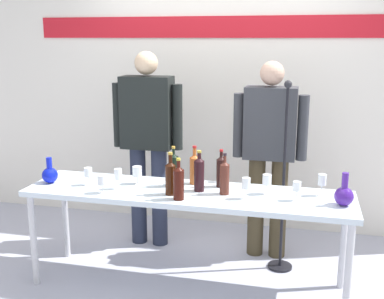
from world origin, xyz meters
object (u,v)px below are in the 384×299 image
at_px(presenter_right, 269,148).
at_px(wine_bottle_6, 194,168).
at_px(wine_bottle_1, 199,173).
at_px(microphone_stand, 282,208).
at_px(presenter_left, 148,136).
at_px(wine_glass_left_0, 137,172).
at_px(wine_bottle_4, 171,177).
at_px(wine_glass_right_2, 246,184).
at_px(wine_bottle_5, 224,177).
at_px(wine_glass_right_0, 322,180).
at_px(wine_glass_right_3, 297,187).
at_px(wine_bottle_2, 221,171).
at_px(decanter_blue_right, 344,195).
at_px(wine_bottle_0, 179,182).
at_px(decanter_blue_left, 50,174).
at_px(display_table, 187,199).
at_px(wine_bottle_3, 174,169).
at_px(wine_glass_left_2, 88,173).
at_px(wine_glass_left_1, 102,180).
at_px(wine_glass_right_1, 267,180).

bearing_deg(presenter_right, wine_bottle_6, -136.81).
height_order(wine_bottle_1, microphone_stand, microphone_stand).
bearing_deg(presenter_left, wine_glass_left_0, -79.05).
xyz_separation_m(wine_bottle_4, wine_glass_right_2, (0.54, 0.03, -0.02)).
relative_size(wine_bottle_6, microphone_stand, 0.19).
xyz_separation_m(presenter_left, wine_bottle_4, (0.44, -0.79, -0.12)).
distance_m(wine_bottle_5, wine_glass_right_2, 0.18).
xyz_separation_m(wine_glass_right_0, wine_glass_right_3, (-0.17, -0.15, -0.02)).
bearing_deg(wine_bottle_4, wine_bottle_2, 40.08).
height_order(decanter_blue_right, wine_bottle_6, wine_bottle_6).
xyz_separation_m(wine_bottle_0, wine_glass_right_2, (0.45, 0.12, -0.02)).
height_order(decanter_blue_left, wine_bottle_2, wine_bottle_2).
height_order(display_table, wine_bottle_6, wine_bottle_6).
bearing_deg(presenter_left, wine_glass_right_2, -37.83).
bearing_deg(wine_glass_left_0, display_table, -11.64).
xyz_separation_m(wine_bottle_0, wine_glass_right_3, (0.80, 0.17, -0.03)).
distance_m(display_table, wine_bottle_3, 0.25).
height_order(wine_bottle_2, microphone_stand, microphone_stand).
distance_m(wine_bottle_0, wine_bottle_1, 0.24).
distance_m(decanter_blue_left, wine_glass_right_2, 1.52).
xyz_separation_m(display_table, wine_glass_right_0, (0.95, 0.13, 0.18)).
height_order(wine_bottle_6, wine_glass_left_2, wine_bottle_6).
bearing_deg(wine_glass_right_2, wine_glass_left_1, -173.24).
height_order(presenter_right, wine_bottle_1, presenter_right).
xyz_separation_m(wine_bottle_0, wine_bottle_1, (0.10, 0.22, 0.01)).
distance_m(decanter_blue_left, wine_bottle_6, 1.12).
height_order(wine_bottle_1, wine_glass_right_0, wine_bottle_1).
bearing_deg(wine_bottle_0, wine_glass_right_1, 24.18).
bearing_deg(display_table, wine_glass_right_3, -1.43).
relative_size(decanter_blue_right, wine_bottle_6, 0.77).
bearing_deg(wine_glass_left_0, wine_glass_left_2, -161.07).
relative_size(decanter_blue_left, wine_glass_right_3, 1.49).
distance_m(decanter_blue_left, wine_bottle_0, 1.08).
height_order(wine_bottle_1, wine_bottle_2, wine_bottle_1).
distance_m(wine_bottle_1, wine_bottle_3, 0.22).
distance_m(wine_glass_left_1, wine_glass_right_3, 1.38).
distance_m(decanter_blue_right, wine_glass_left_2, 1.86).
distance_m(decanter_blue_right, wine_glass_right_0, 0.23).
distance_m(presenter_left, wine_glass_right_0, 1.60).
distance_m(wine_bottle_2, wine_glass_right_1, 0.36).
distance_m(display_table, wine_glass_left_1, 0.63).
distance_m(decanter_blue_right, wine_bottle_4, 1.19).
relative_size(display_table, wine_bottle_2, 8.29).
relative_size(wine_bottle_3, wine_glass_left_0, 2.23).
xyz_separation_m(wine_bottle_2, wine_bottle_5, (0.06, -0.17, 0.00)).
bearing_deg(decanter_blue_right, wine_bottle_1, 175.65).
bearing_deg(wine_glass_left_2, wine_bottle_3, 11.59).
height_order(presenter_left, wine_bottle_2, presenter_left).
xyz_separation_m(decanter_blue_left, microphone_stand, (1.75, 0.51, -0.31)).
xyz_separation_m(wine_glass_left_2, wine_glass_right_3, (1.55, 0.01, -0.00)).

